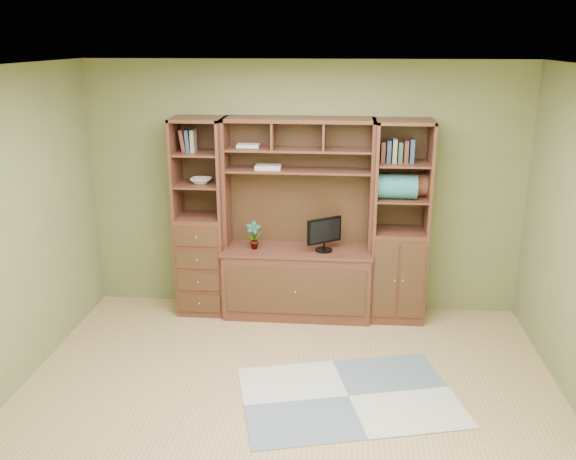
# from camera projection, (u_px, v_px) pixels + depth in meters

# --- Properties ---
(room) EXTENTS (4.60, 4.10, 2.64)m
(room) POSITION_uv_depth(u_px,v_px,m) (286.00, 254.00, 4.41)
(room) COLOR tan
(room) RESTS_ON ground
(center_hutch) EXTENTS (1.54, 0.53, 2.05)m
(center_hutch) POSITION_uv_depth(u_px,v_px,m) (297.00, 221.00, 6.14)
(center_hutch) COLOR #52291D
(center_hutch) RESTS_ON ground
(left_tower) EXTENTS (0.50, 0.45, 2.05)m
(left_tower) POSITION_uv_depth(u_px,v_px,m) (201.00, 218.00, 6.27)
(left_tower) COLOR #52291D
(left_tower) RESTS_ON ground
(right_tower) EXTENTS (0.55, 0.45, 2.05)m
(right_tower) POSITION_uv_depth(u_px,v_px,m) (400.00, 223.00, 6.10)
(right_tower) COLOR #52291D
(right_tower) RESTS_ON ground
(rug) EXTENTS (1.94, 1.53, 0.01)m
(rug) POSITION_uv_depth(u_px,v_px,m) (349.00, 396.00, 4.96)
(rug) COLOR #969B9B
(rug) RESTS_ON ground
(monitor) EXTENTS (0.42, 0.37, 0.48)m
(monitor) POSITION_uv_depth(u_px,v_px,m) (324.00, 228.00, 6.11)
(monitor) COLOR black
(monitor) RESTS_ON center_hutch
(orchid) EXTENTS (0.15, 0.10, 0.29)m
(orchid) POSITION_uv_depth(u_px,v_px,m) (254.00, 235.00, 6.20)
(orchid) COLOR #A85538
(orchid) RESTS_ON center_hutch
(magazines) EXTENTS (0.25, 0.19, 0.04)m
(magazines) POSITION_uv_depth(u_px,v_px,m) (268.00, 167.00, 6.10)
(magazines) COLOR beige
(magazines) RESTS_ON center_hutch
(bowl) EXTENTS (0.21, 0.21, 0.05)m
(bowl) POSITION_uv_depth(u_px,v_px,m) (201.00, 181.00, 6.15)
(bowl) COLOR silver
(bowl) RESTS_ON left_tower
(blanket_teal) EXTENTS (0.41, 0.24, 0.24)m
(blanket_teal) POSITION_uv_depth(u_px,v_px,m) (396.00, 187.00, 5.94)
(blanket_teal) COLOR #2D7576
(blanket_teal) RESTS_ON right_tower
(blanket_red) EXTENTS (0.40, 0.22, 0.22)m
(blanket_red) POSITION_uv_depth(u_px,v_px,m) (411.00, 185.00, 6.05)
(blanket_red) COLOR brown
(blanket_red) RESTS_ON right_tower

